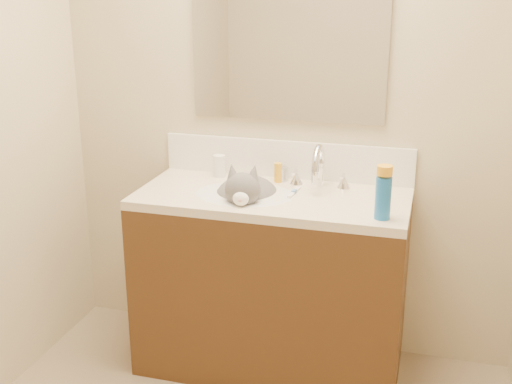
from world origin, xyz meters
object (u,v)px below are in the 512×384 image
Objects in this scene: faucet at (319,170)px; amber_bottle at (278,173)px; spray_can at (383,198)px; pill_bottle at (219,166)px; basin at (244,209)px; silver_jar at (281,174)px; vanity_cabinet at (271,286)px; cat at (246,198)px.

faucet reaches higher than amber_bottle.
faucet is 0.21m from amber_bottle.
faucet reaches higher than spray_can.
pill_bottle is 0.89m from spray_can.
faucet is at bearing 29.12° from basin.
spray_can is at bearing -24.83° from pill_bottle.
spray_can is (0.50, -0.38, 0.05)m from silver_jar.
faucet reaches higher than vanity_cabinet.
vanity_cabinet is 11.53× the size of pill_bottle.
silver_jar reaches higher than vanity_cabinet.
cat and spray_can have the same top height.
amber_bottle is (0.29, -0.01, -0.01)m from pill_bottle.
silver_jar is 0.03m from amber_bottle.
spray_can is (0.49, -0.18, 0.54)m from vanity_cabinet.
vanity_cabinet is at bearing -142.71° from faucet.
faucet is 2.69× the size of pill_bottle.
basin is at bearing -110.72° from cat.
cat is 0.25m from silver_jar.
vanity_cabinet is 13.06× the size of amber_bottle.
cat is at bearing -153.68° from faucet.
faucet is 0.45m from spray_can.
amber_bottle is (-0.02, 0.18, 0.50)m from vanity_cabinet.
basin is 1.04× the size of cat.
pill_bottle is at bearing 130.65° from basin.
pill_bottle is (-0.20, 0.21, 0.08)m from cat.
cat is at bearing -116.63° from silver_jar.
spray_can reaches higher than amber_bottle.
amber_bottle is (-0.01, -0.02, 0.01)m from silver_jar.
vanity_cabinet is 0.53m from amber_bottle.
cat is 0.64m from spray_can.
spray_can is (0.51, -0.36, 0.04)m from amber_bottle.
spray_can is at bearing -35.02° from amber_bottle.
basin is 0.05m from cat.
vanity_cabinet is at bearing -84.10° from amber_bottle.
vanity_cabinet is 4.29× the size of faucet.
pill_bottle is (-0.19, 0.23, 0.12)m from basin.
faucet reaches higher than cat.
amber_bottle is 0.63m from spray_can.
vanity_cabinet is at bearing -5.42° from cat.
amber_bottle is at bearing 95.90° from vanity_cabinet.
vanity_cabinet is at bearing 14.04° from basin.
spray_can is (0.61, -0.17, 0.11)m from cat.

